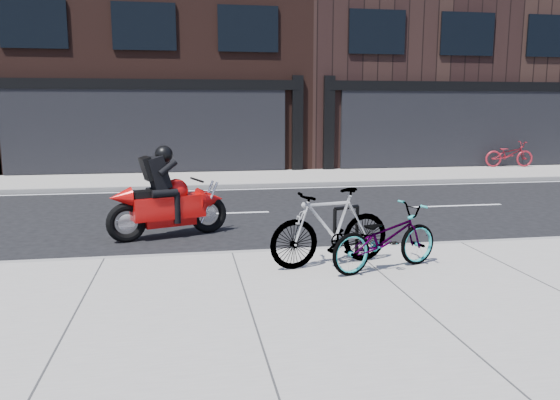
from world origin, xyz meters
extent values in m
plane|color=black|center=(0.00, 0.00, 0.00)|extent=(120.00, 120.00, 0.00)
cube|color=gray|center=(0.00, -5.00, 0.07)|extent=(60.00, 6.00, 0.13)
cube|color=gray|center=(0.00, 7.75, 0.07)|extent=(60.00, 3.50, 0.13)
cube|color=black|center=(10.00, 14.50, 6.25)|extent=(12.00, 10.00, 12.50)
cylinder|color=black|center=(1.51, -2.72, 0.53)|extent=(0.06, 0.06, 0.81)
cylinder|color=black|center=(1.92, -2.55, 0.53)|extent=(0.06, 0.06, 0.81)
cylinder|color=black|center=(1.71, -2.63, 0.94)|extent=(0.43, 0.22, 0.06)
imported|color=gray|center=(2.11, -3.29, 0.61)|extent=(1.92, 1.16, 0.95)
imported|color=gray|center=(1.39, -2.93, 0.71)|extent=(1.99, 0.93, 1.15)
torus|color=black|center=(-0.29, 0.11, 0.36)|extent=(0.76, 0.40, 0.75)
torus|color=black|center=(-1.81, -0.43, 0.36)|extent=(0.76, 0.40, 0.75)
cube|color=#B50908|center=(-1.06, -0.16, 0.59)|extent=(1.43, 0.86, 0.43)
cone|color=#B50908|center=(-0.24, 0.12, 0.66)|extent=(0.65, 0.64, 0.50)
sphere|color=#B50908|center=(-0.90, -0.11, 0.89)|extent=(0.45, 0.45, 0.45)
cube|color=black|center=(-1.38, -0.28, 0.86)|extent=(0.70, 0.51, 0.14)
cylinder|color=silver|center=(-1.72, -0.18, 0.34)|extent=(0.62, 0.30, 0.10)
cube|color=black|center=(-1.23, -0.22, 1.25)|extent=(0.55, 0.53, 0.67)
cube|color=black|center=(-1.40, -0.28, 1.34)|extent=(0.36, 0.41, 0.46)
sphere|color=black|center=(-1.10, -0.18, 1.59)|extent=(0.33, 0.33, 0.33)
imported|color=maroon|center=(11.82, 9.00, 0.63)|extent=(1.96, 0.86, 1.00)
camera|label=1|loc=(-0.68, -10.57, 2.47)|focal=35.00mm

